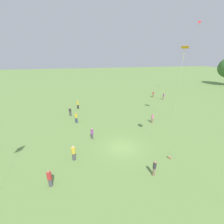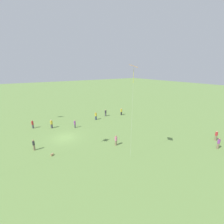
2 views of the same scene
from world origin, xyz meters
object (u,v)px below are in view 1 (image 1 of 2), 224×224
Objects in this scene: person_2 at (70,112)px; person_6 at (74,153)px; person_7 at (152,118)px; picnic_bag_1 at (170,158)px; person_4 at (163,96)px; person_1 at (92,133)px; kite_1 at (185,50)px; person_0 at (153,94)px; kite_3 at (198,30)px; person_5 at (50,178)px; person_8 at (76,118)px; person_3 at (154,168)px; person_9 at (78,105)px.

person_2 is 13.48m from person_6.
picnic_bag_1 is (9.32, -2.42, -0.68)m from person_7.
person_2 is 0.97× the size of person_4.
person_1 is 25.42m from person_4.
kite_1 reaches higher than picnic_bag_1.
person_2 is at bearing 15.61° from person_6.
person_0 is 1.00× the size of person_2.
kite_3 reaches higher than person_0.
person_4 is 4.03× the size of picnic_bag_1.
person_5 is 24.17m from kite_1.
person_6 reaches higher than person_2.
kite_3 is at bearing 12.59° from person_8.
person_2 reaches higher than picnic_bag_1.
person_2 is at bearing -2.09° from person_5.
kite_3 is (-18.06, 28.87, 16.08)m from person_1.
kite_3 is (-2.48, 8.78, 16.04)m from person_4.
person_0 is at bearing -13.57° from kite_1.
person_8 is at bearing 176.96° from person_7.
kite_1 reaches higher than person_6.
person_6 is 1.07× the size of person_7.
person_6 is (13.45, 0.91, 0.05)m from person_2.
person_3 reaches higher than picnic_bag_1.
person_8 is at bearing -66.43° from person_4.
person_8 is (-5.98, -2.20, 0.08)m from person_1.
person_2 is 37.05m from kite_3.
kite_1 reaches higher than person_4.
person_9 reaches higher than person_1.
person_6 reaches higher than person_3.
person_8 is 4.29× the size of picnic_bag_1.
person_8 is 16.14m from picnic_bag_1.
person_3 is 28.04m from person_4.
person_3 reaches higher than person_1.
person_4 is 24.26m from person_8.
person_0 is 24.18m from person_8.
person_5 is 0.95× the size of person_9.
person_0 reaches higher than person_2.
kite_1 is at bearing -40.58° from person_3.
person_5 reaches higher than person_0.
person_8 is at bearing 27.66° from person_3.
person_1 is at bearing 165.72° from person_9.
person_3 is at bearing -57.31° from picnic_bag_1.
person_9 is 0.10× the size of kite_3.
picnic_bag_1 is at bearing -28.16° from person_4.
person_8 is (-10.07, 0.24, 0.04)m from person_6.
person_7 is (-3.02, 10.67, -0.01)m from person_1.
person_1 is 0.91× the size of person_9.
person_0 is at bearing 31.42° from person_2.
kite_1 is at bearing -19.56° from person_8.
person_4 is at bearing -37.12° from person_6.
person_5 is 3.98× the size of picnic_bag_1.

